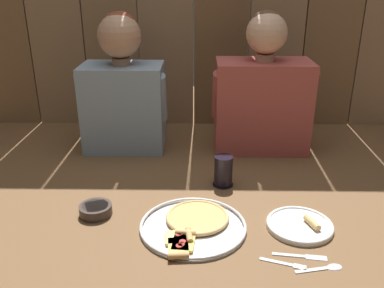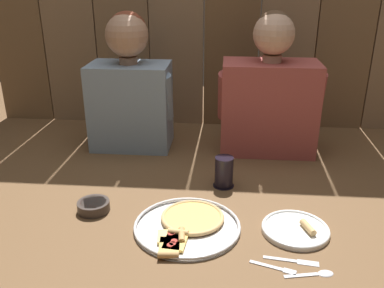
{
  "view_description": "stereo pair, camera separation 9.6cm",
  "coord_description": "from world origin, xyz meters",
  "px_view_note": "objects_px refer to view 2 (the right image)",
  "views": [
    {
      "loc": [
        0.03,
        -1.29,
        0.76
      ],
      "look_at": [
        0.0,
        0.1,
        0.18
      ],
      "focal_mm": 38.84,
      "sensor_mm": 36.0,
      "label": 1
    },
    {
      "loc": [
        0.12,
        -1.28,
        0.76
      ],
      "look_at": [
        0.0,
        0.1,
        0.18
      ],
      "focal_mm": 38.84,
      "sensor_mm": 36.0,
      "label": 2
    }
  ],
  "objects_px": {
    "dinner_plate": "(296,229)",
    "diner_right": "(270,94)",
    "diner_left": "(130,88)",
    "dipping_bowl": "(94,206)",
    "drinking_glass": "(224,172)",
    "pizza_tray": "(188,224)"
  },
  "relations": [
    {
      "from": "dinner_plate",
      "to": "diner_right",
      "type": "xyz_separation_m",
      "value": [
        -0.04,
        0.65,
        0.26
      ]
    },
    {
      "from": "dinner_plate",
      "to": "diner_left",
      "type": "relative_size",
      "value": 0.35
    },
    {
      "from": "dipping_bowl",
      "to": "drinking_glass",
      "type": "bearing_deg",
      "value": 26.31
    },
    {
      "from": "dinner_plate",
      "to": "drinking_glass",
      "type": "relative_size",
      "value": 1.79
    },
    {
      "from": "pizza_tray",
      "to": "diner_left",
      "type": "xyz_separation_m",
      "value": [
        -0.32,
        0.65,
        0.27
      ]
    },
    {
      "from": "pizza_tray",
      "to": "diner_right",
      "type": "relative_size",
      "value": 0.56
    },
    {
      "from": "pizza_tray",
      "to": "drinking_glass",
      "type": "relative_size",
      "value": 2.9
    },
    {
      "from": "pizza_tray",
      "to": "dipping_bowl",
      "type": "distance_m",
      "value": 0.34
    },
    {
      "from": "diner_right",
      "to": "dipping_bowl",
      "type": "bearing_deg",
      "value": -137.05
    },
    {
      "from": "drinking_glass",
      "to": "dipping_bowl",
      "type": "relative_size",
      "value": 1.08
    },
    {
      "from": "pizza_tray",
      "to": "diner_left",
      "type": "height_order",
      "value": "diner_left"
    },
    {
      "from": "drinking_glass",
      "to": "dipping_bowl",
      "type": "bearing_deg",
      "value": -153.69
    },
    {
      "from": "diner_right",
      "to": "diner_left",
      "type": "bearing_deg",
      "value": 179.97
    },
    {
      "from": "pizza_tray",
      "to": "diner_right",
      "type": "height_order",
      "value": "diner_right"
    },
    {
      "from": "dipping_bowl",
      "to": "diner_right",
      "type": "distance_m",
      "value": 0.89
    },
    {
      "from": "drinking_glass",
      "to": "diner_left",
      "type": "xyz_separation_m",
      "value": [
        -0.43,
        0.37,
        0.22
      ]
    },
    {
      "from": "dinner_plate",
      "to": "dipping_bowl",
      "type": "bearing_deg",
      "value": 174.23
    },
    {
      "from": "pizza_tray",
      "to": "drinking_glass",
      "type": "bearing_deg",
      "value": 69.23
    },
    {
      "from": "pizza_tray",
      "to": "diner_right",
      "type": "distance_m",
      "value": 0.76
    },
    {
      "from": "diner_right",
      "to": "dinner_plate",
      "type": "bearing_deg",
      "value": -86.15
    },
    {
      "from": "dinner_plate",
      "to": "diner_right",
      "type": "relative_size",
      "value": 0.35
    },
    {
      "from": "pizza_tray",
      "to": "dipping_bowl",
      "type": "relative_size",
      "value": 3.13
    }
  ]
}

